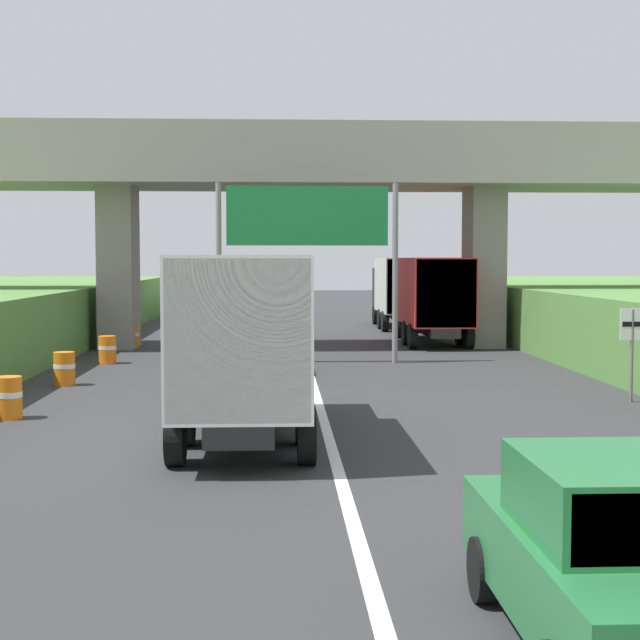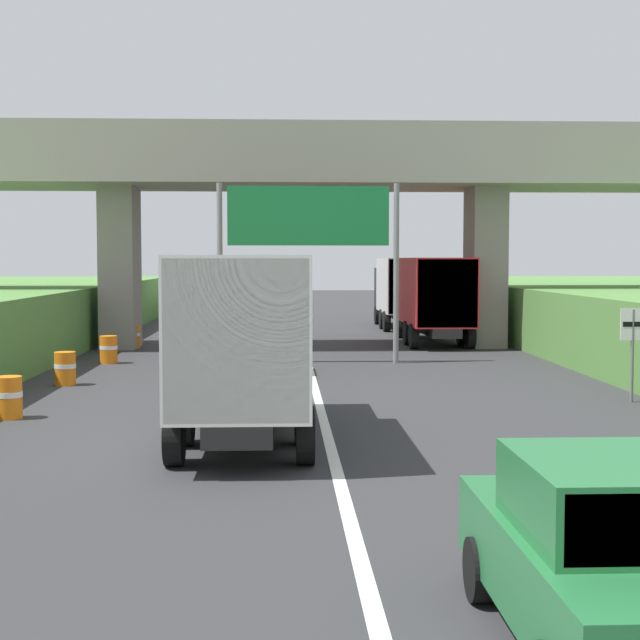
% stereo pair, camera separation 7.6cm
% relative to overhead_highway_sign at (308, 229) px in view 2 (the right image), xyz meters
% --- Properties ---
extents(lane_centre_stripe, '(0.20, 92.54, 0.01)m').
position_rel_overhead_highway_sign_xyz_m(lane_centre_stripe, '(0.00, -0.87, -4.34)').
color(lane_centre_stripe, white).
rests_on(lane_centre_stripe, ground).
extents(overpass_bridge, '(40.00, 4.80, 8.32)m').
position_rel_overhead_highway_sign_xyz_m(overpass_bridge, '(0.00, 5.70, 2.00)').
color(overpass_bridge, gray).
rests_on(overpass_bridge, ground).
extents(overhead_highway_sign, '(5.88, 0.18, 5.82)m').
position_rel_overhead_highway_sign_xyz_m(overhead_highway_sign, '(0.00, 0.00, 0.00)').
color(overhead_highway_sign, slate).
rests_on(overhead_highway_sign, ground).
extents(speed_limit_sign, '(0.60, 0.08, 2.23)m').
position_rel_overhead_highway_sign_xyz_m(speed_limit_sign, '(7.40, -8.60, -2.87)').
color(speed_limit_sign, slate).
rests_on(speed_limit_sign, ground).
extents(truck_silver, '(2.44, 7.30, 3.44)m').
position_rel_overhead_highway_sign_xyz_m(truck_silver, '(-1.56, -12.78, -2.41)').
color(truck_silver, black).
rests_on(truck_silver, ground).
extents(truck_red, '(2.44, 7.30, 3.44)m').
position_rel_overhead_highway_sign_xyz_m(truck_red, '(5.18, 6.99, -2.41)').
color(truck_red, black).
rests_on(truck_red, ground).
extents(truck_white, '(2.44, 7.30, 3.44)m').
position_rel_overhead_highway_sign_xyz_m(truck_white, '(-5.23, 23.65, -2.41)').
color(truck_white, black).
rests_on(truck_white, ground).
extents(truck_black, '(2.44, 7.30, 3.44)m').
position_rel_overhead_highway_sign_xyz_m(truck_black, '(5.12, 15.61, -2.41)').
color(truck_black, black).
rests_on(truck_black, ground).
extents(car_orange, '(1.86, 4.10, 1.72)m').
position_rel_overhead_highway_sign_xyz_m(car_orange, '(-1.60, -2.50, -3.49)').
color(car_orange, orange).
rests_on(car_orange, ground).
extents(car_green, '(1.86, 4.10, 1.72)m').
position_rel_overhead_highway_sign_xyz_m(car_green, '(1.89, -22.63, -3.49)').
color(car_green, '#236B38').
rests_on(car_green, ground).
extents(construction_barrel_2, '(0.57, 0.57, 0.90)m').
position_rel_overhead_highway_sign_xyz_m(construction_barrel_2, '(-6.66, -10.32, -3.89)').
color(construction_barrel_2, orange).
rests_on(construction_barrel_2, ground).
extents(construction_barrel_3, '(0.57, 0.57, 0.90)m').
position_rel_overhead_highway_sign_xyz_m(construction_barrel_3, '(-6.68, -5.02, -3.89)').
color(construction_barrel_3, orange).
rests_on(construction_barrel_3, ground).
extents(construction_barrel_4, '(0.57, 0.57, 0.90)m').
position_rel_overhead_highway_sign_xyz_m(construction_barrel_4, '(-6.49, 0.28, -3.89)').
color(construction_barrel_4, orange).
rests_on(construction_barrel_4, ground).
extents(construction_barrel_5, '(0.57, 0.57, 0.90)m').
position_rel_overhead_highway_sign_xyz_m(construction_barrel_5, '(-6.54, 5.58, -3.89)').
color(construction_barrel_5, orange).
rests_on(construction_barrel_5, ground).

